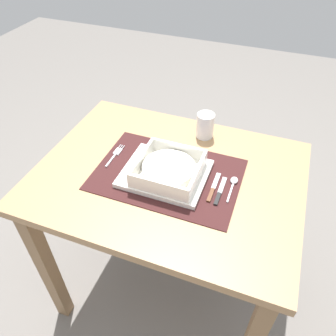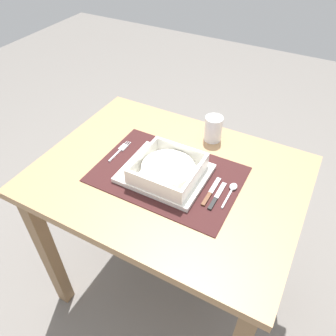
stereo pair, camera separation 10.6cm
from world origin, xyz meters
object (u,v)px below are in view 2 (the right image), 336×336
dining_table (169,197)px  fork (121,150)px  porridge_bowl (168,170)px  spoon (232,189)px  butter_knife (216,197)px  bread_knife (210,193)px  drinking_glass (213,130)px

dining_table → fork: size_ratio=6.97×
porridge_bowl → spoon: porridge_bowl is taller
butter_knife → fork: bearing=174.2°
bread_knife → spoon: bearing=38.6°
porridge_bowl → bread_knife: 0.15m
spoon → bread_knife: 0.07m
bread_knife → butter_knife: bearing=-19.7°
fork → butter_knife: bearing=-12.2°
dining_table → butter_knife: size_ratio=6.86×
porridge_bowl → bread_knife: porridge_bowl is taller
dining_table → bread_knife: size_ratio=6.57×
dining_table → drinking_glass: bearing=77.3°
dining_table → porridge_bowl: porridge_bowl is taller
porridge_bowl → spoon: bearing=13.1°
spoon → butter_knife: (-0.03, -0.05, -0.00)m
butter_knife → drinking_glass: drinking_glass is taller
porridge_bowl → bread_knife: (0.15, 0.00, -0.03)m
porridge_bowl → spoon: size_ratio=1.74×
butter_knife → bread_knife: size_ratio=0.96×
drinking_glass → fork: bearing=-139.8°
spoon → bread_knife: size_ratio=0.85×
dining_table → butter_knife: 0.22m
fork → drinking_glass: size_ratio=1.33×
dining_table → fork: fork is taller
fork → butter_knife: 0.39m
fork → drinking_glass: 0.34m
spoon → fork: bearing=-178.7°
butter_knife → drinking_glass: size_ratio=1.35×
spoon → butter_knife: size_ratio=0.89×
spoon → bread_knife: (-0.05, -0.05, -0.00)m
butter_knife → dining_table: bearing=171.9°
butter_knife → bread_knife: bearing=164.2°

